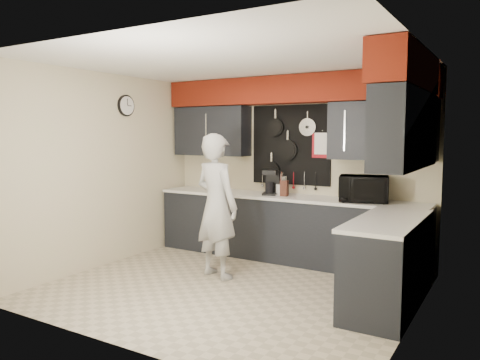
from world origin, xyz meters
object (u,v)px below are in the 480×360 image
Objects in this scene: microwave at (364,189)px; coffee_maker at (271,182)px; knife_block at (284,188)px; utensil_crock at (280,190)px; person at (217,206)px.

microwave is 1.34m from coffee_maker.
coffee_maker reaches higher than knife_block.
person reaches higher than utensil_crock.
knife_block is 1.18m from person.
utensil_crock is at bearing -89.64° from person.
microwave is 3.96× the size of utensil_crock.
knife_block is 1.43× the size of utensil_crock.
knife_block reaches higher than utensil_crock.
knife_block is at bearing -37.34° from utensil_crock.
person is (-0.17, -1.15, -0.21)m from coffee_maker.
knife_block is 0.25m from coffee_maker.
microwave is at bearing -129.00° from person.
microwave reaches higher than utensil_crock.
person is at bearing -157.84° from microwave.
coffee_maker is 1.18m from person.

